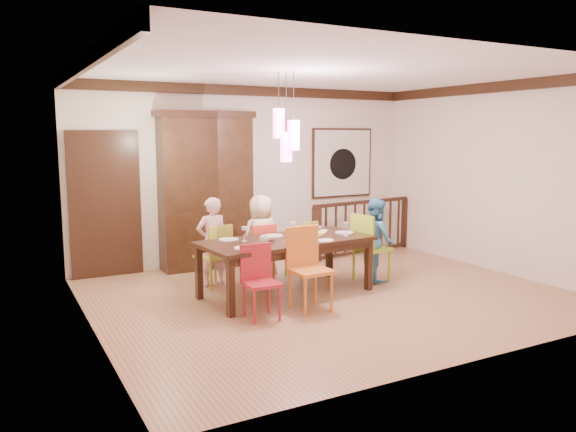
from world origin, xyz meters
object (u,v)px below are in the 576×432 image
dining_table (286,245)px  chair_far_left (213,251)px  person_far_mid (261,238)px  person_end_right (376,239)px  balustrade (364,226)px  china_hutch (206,190)px  chair_end_right (372,243)px  person_far_left (212,242)px

dining_table → chair_far_left: bearing=126.0°
person_far_mid → person_end_right: bearing=145.6°
chair_far_left → person_end_right: (2.21, -0.79, 0.10)m
balustrade → china_hutch: bearing=165.3°
chair_far_left → chair_end_right: chair_end_right is taller
dining_table → china_hutch: size_ratio=0.96×
dining_table → person_far_left: bearing=123.6°
person_far_left → person_far_mid: (0.75, -0.02, -0.00)m
china_hutch → chair_far_left: bearing=-106.3°
dining_table → chair_far_left: size_ratio=2.67×
person_far_left → person_end_right: size_ratio=1.04×
balustrade → person_far_mid: (-2.40, -0.79, 0.12)m
chair_end_right → person_end_right: 0.09m
chair_far_left → person_far_left: size_ratio=0.71×
chair_far_left → balustrade: size_ratio=0.39×
balustrade → person_far_left: bearing=-174.0°
chair_end_right → chair_far_left: bearing=60.3°
dining_table → person_end_right: size_ratio=1.96×
chair_far_left → balustrade: balustrade is taller
dining_table → person_end_right: bearing=-4.1°
balustrade → dining_table: bearing=-153.7°
chair_far_left → person_end_right: 2.35m
dining_table → chair_far_left: chair_far_left is taller
person_end_right → person_far_left: bearing=81.3°
chair_far_left → china_hutch: bearing=-122.8°
chair_end_right → balustrade: 1.91m
balustrade → person_end_right: size_ratio=1.90×
person_end_right → china_hutch: bearing=56.0°
chair_end_right → china_hutch: bearing=33.0°
person_end_right → chair_far_left: bearing=82.7°
chair_far_left → person_far_mid: bearing=166.2°
person_far_mid → chair_end_right: bearing=144.1°
chair_end_right → person_end_right: person_end_right is taller
person_far_mid → person_end_right: size_ratio=1.03×
person_end_right → balustrade: bearing=-18.1°
person_far_left → person_end_right: person_far_left is taller
chair_far_left → dining_table: bearing=114.8°
dining_table → china_hutch: china_hutch is taller
china_hutch → balustrade: china_hutch is taller
china_hutch → person_end_right: bearing=-46.3°
person_far_mid → person_end_right: 1.67m
dining_table → balustrade: bearing=28.6°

